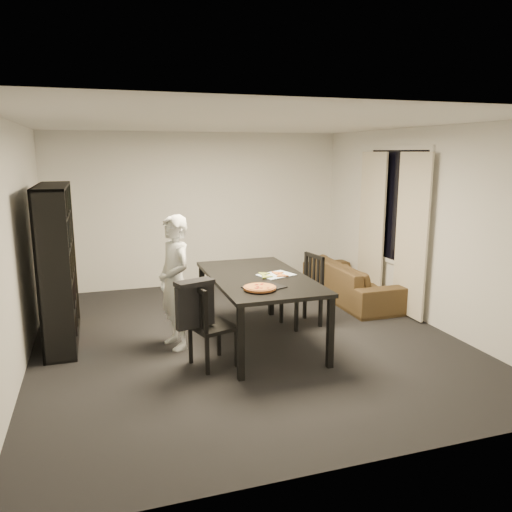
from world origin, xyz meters
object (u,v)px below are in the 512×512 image
object	(u,v)px
bookshelf	(58,265)
person	(175,282)
chair_left	(206,321)
pepperoni_pizza	(260,288)
dining_table	(259,282)
baking_tray	(264,287)
chair_right	(307,285)
sofa	(352,281)

from	to	relation	value
bookshelf	person	world-z (taller)	bookshelf
chair_left	person	xyz separation A→B (m)	(-0.21, 0.67, 0.27)
person	pepperoni_pizza	distance (m)	1.09
dining_table	baking_tray	world-z (taller)	baking_tray
bookshelf	chair_right	xyz separation A→B (m)	(3.09, -0.36, -0.41)
dining_table	person	bearing A→B (deg)	170.48
baking_tray	chair_left	bearing A→B (deg)	-179.95
bookshelf	pepperoni_pizza	bearing A→B (deg)	-33.37
dining_table	chair_right	distance (m)	0.95
bookshelf	pepperoni_pizza	size ratio (longest dim) A/B	5.43
person	baking_tray	xyz separation A→B (m)	(0.87, -0.67, 0.05)
chair_right	baking_tray	size ratio (longest dim) A/B	2.37
person	sofa	world-z (taller)	person
chair_left	person	size ratio (longest dim) A/B	0.58
dining_table	chair_left	xyz separation A→B (m)	(-0.76, -0.51, -0.24)
chair_left	chair_right	world-z (taller)	chair_right
bookshelf	person	xyz separation A→B (m)	(1.30, -0.63, -0.16)
chair_right	pepperoni_pizza	distance (m)	1.45
chair_left	sofa	size ratio (longest dim) A/B	0.45
bookshelf	chair_right	distance (m)	3.13
chair_right	person	distance (m)	1.83
chair_left	bookshelf	bearing A→B (deg)	31.48
chair_right	person	bearing A→B (deg)	-91.70
chair_right	sofa	distance (m)	1.43
chair_right	person	xyz separation A→B (m)	(-1.79, -0.26, 0.25)
bookshelf	dining_table	size ratio (longest dim) A/B	0.96
baking_tray	person	bearing A→B (deg)	142.21
pepperoni_pizza	sofa	size ratio (longest dim) A/B	0.17
baking_tray	pepperoni_pizza	distance (m)	0.11
pepperoni_pizza	chair_left	bearing A→B (deg)	172.60
dining_table	chair_left	distance (m)	0.94
dining_table	pepperoni_pizza	bearing A→B (deg)	-106.99
chair_left	pepperoni_pizza	size ratio (longest dim) A/B	2.59
chair_left	baking_tray	distance (m)	0.73
baking_tray	dining_table	bearing A→B (deg)	78.52
chair_right	sofa	world-z (taller)	chair_right
bookshelf	chair_left	xyz separation A→B (m)	(1.51, -1.30, -0.43)
bookshelf	person	distance (m)	1.45
sofa	dining_table	bearing A→B (deg)	122.86
baking_tray	sofa	world-z (taller)	baking_tray
chair_left	pepperoni_pizza	distance (m)	0.67
chair_left	chair_right	bearing A→B (deg)	-77.07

